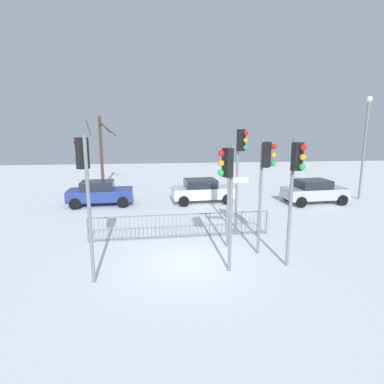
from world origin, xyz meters
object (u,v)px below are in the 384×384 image
at_px(traffic_light_rear_right, 240,157).
at_px(car_blue_trailing, 100,193).
at_px(car_silver_far, 314,191).
at_px(direction_sign_post, 230,205).
at_px(bare_tree_left, 101,150).
at_px(traffic_light_mid_left, 295,175).
at_px(traffic_light_foreground_right, 228,181).
at_px(street_lamp, 365,137).
at_px(car_white_mid, 202,190).
at_px(traffic_light_foreground_left, 84,176).
at_px(traffic_light_mid_right, 265,171).

xyz_separation_m(traffic_light_rear_right, car_blue_trailing, (-7.01, 6.06, -2.67)).
bearing_deg(car_blue_trailing, car_silver_far, -6.69).
relative_size(direction_sign_post, bare_tree_left, 0.57).
distance_m(traffic_light_mid_left, car_silver_far, 10.41).
bearing_deg(bare_tree_left, traffic_light_foreground_right, -67.24).
bearing_deg(street_lamp, bare_tree_left, 161.67).
relative_size(traffic_light_mid_left, car_white_mid, 1.11).
distance_m(traffic_light_foreground_left, car_silver_far, 15.00).
distance_m(car_silver_far, street_lamp, 4.80).
bearing_deg(traffic_light_mid_right, traffic_light_rear_right, -132.21).
height_order(direction_sign_post, car_silver_far, direction_sign_post).
bearing_deg(traffic_light_mid_right, street_lamp, 171.44).
bearing_deg(car_silver_far, car_white_mid, 167.40).
bearing_deg(traffic_light_foreground_right, traffic_light_rear_right, -44.08).
bearing_deg(street_lamp, car_white_mid, 178.82).
xyz_separation_m(traffic_light_mid_right, car_silver_far, (5.74, 7.50, -2.39)).
bearing_deg(traffic_light_mid_left, traffic_light_rear_right, -94.51).
distance_m(traffic_light_rear_right, car_blue_trailing, 9.64).
bearing_deg(direction_sign_post, street_lamp, 49.38).
distance_m(traffic_light_rear_right, traffic_light_foreground_right, 3.91).
bearing_deg(car_white_mid, traffic_light_foreground_right, -98.06).
relative_size(traffic_light_mid_right, car_white_mid, 1.09).
height_order(traffic_light_foreground_right, car_blue_trailing, traffic_light_foreground_right).
xyz_separation_m(traffic_light_foreground_right, car_blue_trailing, (-5.69, 9.72, -2.30)).
distance_m(traffic_light_mid_left, direction_sign_post, 3.04).
xyz_separation_m(traffic_light_mid_left, car_blue_trailing, (-7.94, 9.61, -2.42)).
height_order(traffic_light_rear_right, traffic_light_foreground_left, traffic_light_rear_right).
xyz_separation_m(direction_sign_post, bare_tree_left, (-6.98, 13.10, 1.17)).
distance_m(traffic_light_foreground_right, street_lamp, 14.50).
relative_size(traffic_light_mid_right, traffic_light_foreground_right, 1.03).
xyz_separation_m(traffic_light_foreground_right, car_silver_far, (7.40, 8.82, -2.30)).
bearing_deg(traffic_light_mid_right, car_silver_far, -177.75).
height_order(traffic_light_rear_right, bare_tree_left, bare_tree_left).
height_order(car_silver_far, street_lamp, street_lamp).
height_order(traffic_light_mid_right, car_blue_trailing, traffic_light_mid_right).
distance_m(direction_sign_post, car_white_mid, 7.65).
height_order(traffic_light_foreground_right, direction_sign_post, traffic_light_foreground_right).
bearing_deg(street_lamp, traffic_light_rear_right, -148.35).
distance_m(car_blue_trailing, bare_tree_left, 5.99).
relative_size(traffic_light_mid_left, street_lamp, 0.67).
distance_m(car_white_mid, street_lamp, 10.82).
distance_m(direction_sign_post, car_blue_trailing, 9.85).
xyz_separation_m(traffic_light_rear_right, car_silver_far, (6.07, 5.16, -2.67)).
bearing_deg(traffic_light_mid_right, car_blue_trailing, -99.17).
bearing_deg(car_white_mid, traffic_light_foreground_left, -120.87).
bearing_deg(car_silver_far, traffic_light_foreground_right, -134.77).
bearing_deg(traffic_light_foreground_left, street_lamp, -10.03).
relative_size(traffic_light_mid_right, direction_sign_post, 1.40).
bearing_deg(car_silver_far, bare_tree_left, 150.16).
distance_m(traffic_light_mid_left, car_blue_trailing, 12.70).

